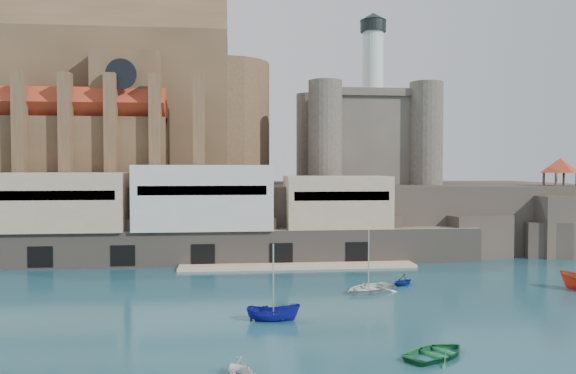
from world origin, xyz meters
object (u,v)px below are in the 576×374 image
(pavilion, at_px, (560,167))
(castle_keep, at_px, (364,134))
(church, at_px, (122,110))
(boat_2, at_px, (273,321))

(pavilion, bearing_deg, castle_keep, 149.82)
(church, bearing_deg, castle_keep, -1.11)
(church, relative_size, boat_2, 10.54)
(pavilion, xyz_separation_m, boat_2, (-44.95, -32.53, -12.73))
(church, height_order, boat_2, church)
(castle_keep, distance_m, pavilion, 30.50)
(castle_keep, xyz_separation_m, boat_2, (-19.03, -47.61, -18.31))
(pavilion, distance_m, boat_2, 56.93)
(church, distance_m, boat_2, 57.27)
(castle_keep, relative_size, pavilion, 4.58)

